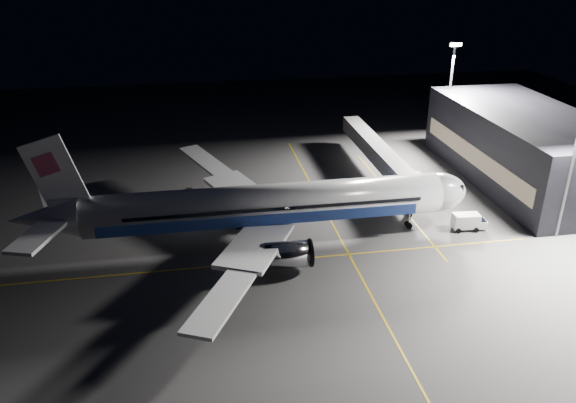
{
  "coord_description": "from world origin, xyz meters",
  "views": [
    {
      "loc": [
        -8.91,
        -67.97,
        37.23
      ],
      "look_at": [
        2.7,
        -1.0,
        6.0
      ],
      "focal_mm": 35.0,
      "sensor_mm": 36.0,
      "label": 1
    }
  ],
  "objects_px": {
    "baggage_tug": "(189,194)",
    "safety_cone_a": "(205,200)",
    "safety_cone_c": "(231,201)",
    "floodlight_mast_south": "(575,153)",
    "airliner": "(259,206)",
    "safety_cone_b": "(274,223)",
    "jet_bridge": "(380,155)",
    "floodlight_mast_north": "(450,87)",
    "service_truck": "(469,221)"
  },
  "relations": [
    {
      "from": "airliner",
      "to": "service_truck",
      "type": "distance_m",
      "value": 30.07
    },
    {
      "from": "airliner",
      "to": "floodlight_mast_south",
      "type": "distance_m",
      "value": 42.13
    },
    {
      "from": "floodlight_mast_south",
      "to": "safety_cone_c",
      "type": "xyz_separation_m",
      "value": [
        -44.08,
        19.07,
        -12.08
      ]
    },
    {
      "from": "jet_bridge",
      "to": "service_truck",
      "type": "distance_m",
      "value": 21.42
    },
    {
      "from": "floodlight_mast_south",
      "to": "jet_bridge",
      "type": "bearing_deg",
      "value": 126.79
    },
    {
      "from": "floodlight_mast_south",
      "to": "service_truck",
      "type": "height_order",
      "value": "floodlight_mast_south"
    },
    {
      "from": "floodlight_mast_north",
      "to": "safety_cone_a",
      "type": "relative_size",
      "value": 30.66
    },
    {
      "from": "floodlight_mast_south",
      "to": "baggage_tug",
      "type": "relative_size",
      "value": 8.08
    },
    {
      "from": "airliner",
      "to": "safety_cone_b",
      "type": "bearing_deg",
      "value": 56.82
    },
    {
      "from": "airliner",
      "to": "floodlight_mast_north",
      "type": "distance_m",
      "value": 52.56
    },
    {
      "from": "jet_bridge",
      "to": "safety_cone_b",
      "type": "height_order",
      "value": "jet_bridge"
    },
    {
      "from": "jet_bridge",
      "to": "safety_cone_c",
      "type": "xyz_separation_m",
      "value": [
        -26.08,
        -5.0,
        -4.3
      ]
    },
    {
      "from": "safety_cone_a",
      "to": "safety_cone_b",
      "type": "xyz_separation_m",
      "value": [
        9.54,
        -10.0,
        -0.01
      ]
    },
    {
      "from": "airliner",
      "to": "safety_cone_c",
      "type": "relative_size",
      "value": 107.34
    },
    {
      "from": "floodlight_mast_south",
      "to": "safety_cone_b",
      "type": "height_order",
      "value": "floodlight_mast_south"
    },
    {
      "from": "baggage_tug",
      "to": "jet_bridge",
      "type": "bearing_deg",
      "value": 8.39
    },
    {
      "from": "floodlight_mast_south",
      "to": "service_truck",
      "type": "relative_size",
      "value": 4.19
    },
    {
      "from": "floodlight_mast_north",
      "to": "safety_cone_b",
      "type": "relative_size",
      "value": 31.42
    },
    {
      "from": "airliner",
      "to": "jet_bridge",
      "type": "relative_size",
      "value": 1.79
    },
    {
      "from": "floodlight_mast_south",
      "to": "baggage_tug",
      "type": "distance_m",
      "value": 56.1
    },
    {
      "from": "jet_bridge",
      "to": "safety_cone_b",
      "type": "bearing_deg",
      "value": -145.51
    },
    {
      "from": "airliner",
      "to": "service_truck",
      "type": "height_order",
      "value": "airliner"
    },
    {
      "from": "jet_bridge",
      "to": "safety_cone_c",
      "type": "relative_size",
      "value": 60.06
    },
    {
      "from": "floodlight_mast_north",
      "to": "baggage_tug",
      "type": "relative_size",
      "value": 8.08
    },
    {
      "from": "airliner",
      "to": "floodlight_mast_north",
      "type": "bearing_deg",
      "value": 37.91
    },
    {
      "from": "airliner",
      "to": "floodlight_mast_south",
      "type": "xyz_separation_m",
      "value": [
        41.08,
        -6.01,
        7.21
      ]
    },
    {
      "from": "baggage_tug",
      "to": "safety_cone_b",
      "type": "xyz_separation_m",
      "value": [
        12.03,
        -11.55,
        -0.49
      ]
    },
    {
      "from": "floodlight_mast_south",
      "to": "baggage_tug",
      "type": "height_order",
      "value": "floodlight_mast_south"
    },
    {
      "from": "floodlight_mast_south",
      "to": "airliner",
      "type": "bearing_deg",
      "value": 171.67
    },
    {
      "from": "jet_bridge",
      "to": "floodlight_mast_south",
      "type": "height_order",
      "value": "floodlight_mast_south"
    },
    {
      "from": "airliner",
      "to": "safety_cone_a",
      "type": "height_order",
      "value": "airliner"
    },
    {
      "from": "airliner",
      "to": "baggage_tug",
      "type": "xyz_separation_m",
      "value": [
        -9.42,
        15.55,
        -4.35
      ]
    },
    {
      "from": "baggage_tug",
      "to": "floodlight_mast_north",
      "type": "bearing_deg",
      "value": 22.0
    },
    {
      "from": "safety_cone_b",
      "to": "safety_cone_c",
      "type": "distance_m",
      "value": 10.66
    },
    {
      "from": "jet_bridge",
      "to": "safety_cone_b",
      "type": "distance_m",
      "value": 25.18
    },
    {
      "from": "floodlight_mast_south",
      "to": "floodlight_mast_north",
      "type": "bearing_deg",
      "value": 90.0
    },
    {
      "from": "jet_bridge",
      "to": "safety_cone_b",
      "type": "relative_size",
      "value": 52.22
    },
    {
      "from": "jet_bridge",
      "to": "floodlight_mast_north",
      "type": "xyz_separation_m",
      "value": [
        18.0,
        13.93,
        7.79
      ]
    },
    {
      "from": "safety_cone_b",
      "to": "safety_cone_c",
      "type": "relative_size",
      "value": 1.15
    },
    {
      "from": "baggage_tug",
      "to": "safety_cone_a",
      "type": "bearing_deg",
      "value": -27.84
    },
    {
      "from": "floodlight_mast_south",
      "to": "safety_cone_c",
      "type": "relative_size",
      "value": 36.14
    },
    {
      "from": "safety_cone_c",
      "to": "baggage_tug",
      "type": "bearing_deg",
      "value": 158.75
    },
    {
      "from": "floodlight_mast_south",
      "to": "service_truck",
      "type": "bearing_deg",
      "value": 160.62
    },
    {
      "from": "jet_bridge",
      "to": "safety_cone_c",
      "type": "distance_m",
      "value": 26.9
    },
    {
      "from": "floodlight_mast_north",
      "to": "safety_cone_a",
      "type": "xyz_separation_m",
      "value": [
        -48.0,
        -17.99,
        -12.03
      ]
    },
    {
      "from": "jet_bridge",
      "to": "floodlight_mast_north",
      "type": "relative_size",
      "value": 1.66
    },
    {
      "from": "jet_bridge",
      "to": "floodlight_mast_north",
      "type": "distance_m",
      "value": 24.06
    },
    {
      "from": "safety_cone_a",
      "to": "safety_cone_c",
      "type": "relative_size",
      "value": 1.18
    },
    {
      "from": "floodlight_mast_north",
      "to": "baggage_tug",
      "type": "bearing_deg",
      "value": -161.96
    },
    {
      "from": "airliner",
      "to": "service_truck",
      "type": "bearing_deg",
      "value": -3.91
    }
  ]
}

